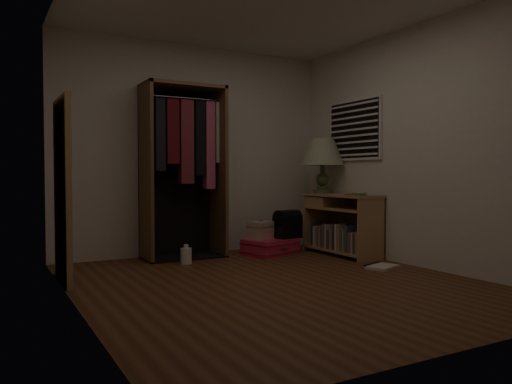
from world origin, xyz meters
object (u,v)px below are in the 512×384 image
console_bookshelf (339,223)px  train_case (261,230)px  open_wardrobe (186,156)px  table_lamp (323,153)px  floor_mirror (63,190)px  white_jug (186,256)px  black_bag (288,223)px  pink_suitcase (270,247)px

console_bookshelf → train_case: console_bookshelf is taller
open_wardrobe → table_lamp: (1.75, -0.37, 0.05)m
floor_mirror → white_jug: size_ratio=7.88×
black_bag → table_lamp: (0.53, -0.02, 0.89)m
train_case → table_lamp: 1.29m
pink_suitcase → white_jug: size_ratio=3.45×
floor_mirror → black_bag: bearing=8.8°
console_bookshelf → train_case: 0.98m
pink_suitcase → open_wardrobe: bearing=145.2°
black_bag → white_jug: 1.42m
console_bookshelf → open_wardrobe: (-1.74, 0.73, 0.82)m
open_wardrobe → black_bag: (1.22, -0.35, -0.84)m
open_wardrobe → black_bag: 1.52m
console_bookshelf → table_lamp: (0.00, 0.36, 0.88)m
open_wardrobe → train_case: open_wardrobe is taller
open_wardrobe → floor_mirror: bearing=-152.7°
pink_suitcase → table_lamp: 1.40m
table_lamp → white_jug: table_lamp is taller
pink_suitcase → console_bookshelf: bearing=-44.9°
console_bookshelf → pink_suitcase: bearing=151.8°
black_bag → white_jug: (-1.39, -0.08, -0.29)m
pink_suitcase → train_case: 0.24m
console_bookshelf → black_bag: (-0.52, 0.38, -0.02)m
open_wardrobe → train_case: (0.89, -0.26, -0.91)m
pink_suitcase → train_case: size_ratio=1.95×
floor_mirror → train_case: (2.39, 0.51, -0.55)m
black_bag → table_lamp: 1.04m
open_wardrobe → train_case: bearing=-16.2°
console_bookshelf → floor_mirror: bearing=-179.3°
pink_suitcase → train_case: (-0.09, 0.06, 0.21)m
console_bookshelf → white_jug: size_ratio=5.19×
pink_suitcase → table_lamp: size_ratio=0.99×
floor_mirror → pink_suitcase: bearing=10.2°
open_wardrobe → train_case: size_ratio=5.37×
table_lamp → white_jug: (-1.91, -0.06, -1.18)m
console_bookshelf → black_bag: bearing=144.0°
train_case → open_wardrobe: bearing=140.1°
open_wardrobe → black_bag: open_wardrobe is taller
floor_mirror → train_case: bearing=12.1°
console_bookshelf → train_case: bearing=151.1°
open_wardrobe → pink_suitcase: size_ratio=2.75×
floor_mirror → white_jug: 1.57m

